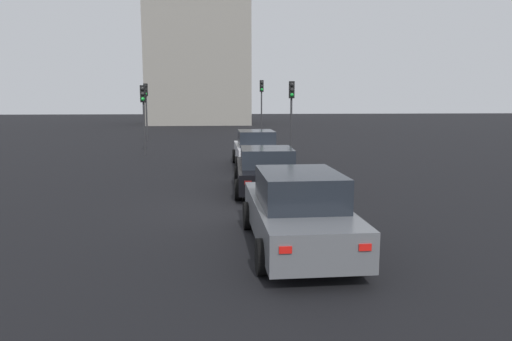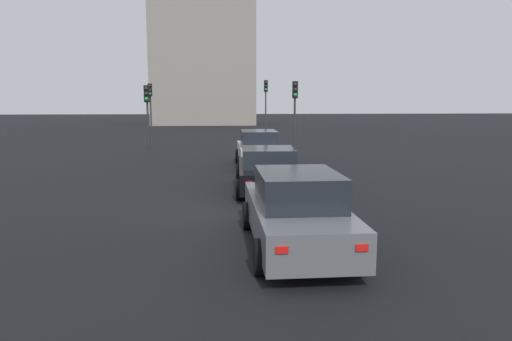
{
  "view_description": "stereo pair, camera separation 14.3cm",
  "coord_description": "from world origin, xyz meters",
  "px_view_note": "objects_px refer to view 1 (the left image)",
  "views": [
    {
      "loc": [
        -12.75,
        -0.07,
        3.01
      ],
      "look_at": [
        -1.61,
        -0.99,
        1.3
      ],
      "focal_mm": 32.99,
      "sensor_mm": 36.0,
      "label": 1
    },
    {
      "loc": [
        -12.76,
        -0.21,
        3.01
      ],
      "look_at": [
        -1.61,
        -0.99,
        1.3
      ],
      "focal_mm": 32.99,
      "sensor_mm": 36.0,
      "label": 2
    }
  ],
  "objects_px": {
    "car_black_left_second": "(266,170)",
    "traffic_light_far_left": "(146,100)",
    "traffic_light_near_left": "(262,96)",
    "car_white_left_lead": "(256,149)",
    "traffic_light_far_right": "(292,102)",
    "car_grey_left_third": "(298,211)",
    "traffic_light_near_right": "(143,105)"
  },
  "relations": [
    {
      "from": "car_white_left_lead",
      "to": "traffic_light_near_left",
      "type": "bearing_deg",
      "value": -6.59
    },
    {
      "from": "traffic_light_far_right",
      "to": "traffic_light_near_right",
      "type": "bearing_deg",
      "value": -93.95
    },
    {
      "from": "traffic_light_near_left",
      "to": "car_grey_left_third",
      "type": "bearing_deg",
      "value": -7.71
    },
    {
      "from": "traffic_light_far_left",
      "to": "traffic_light_far_right",
      "type": "distance_m",
      "value": 12.85
    },
    {
      "from": "traffic_light_near_left",
      "to": "traffic_light_far_left",
      "type": "distance_m",
      "value": 9.04
    },
    {
      "from": "car_white_left_lead",
      "to": "car_black_left_second",
      "type": "xyz_separation_m",
      "value": [
        -5.65,
        0.12,
        -0.07
      ]
    },
    {
      "from": "car_grey_left_third",
      "to": "traffic_light_near_right",
      "type": "height_order",
      "value": "traffic_light_near_right"
    },
    {
      "from": "car_black_left_second",
      "to": "traffic_light_far_left",
      "type": "height_order",
      "value": "traffic_light_far_left"
    },
    {
      "from": "car_grey_left_third",
      "to": "traffic_light_near_left",
      "type": "distance_m",
      "value": 28.26
    },
    {
      "from": "traffic_light_far_left",
      "to": "car_black_left_second",
      "type": "bearing_deg",
      "value": 19.67
    },
    {
      "from": "car_white_left_lead",
      "to": "traffic_light_far_right",
      "type": "relative_size",
      "value": 1.17
    },
    {
      "from": "traffic_light_near_right",
      "to": "traffic_light_far_left",
      "type": "height_order",
      "value": "traffic_light_far_left"
    },
    {
      "from": "traffic_light_far_left",
      "to": "traffic_light_far_right",
      "type": "bearing_deg",
      "value": 45.25
    },
    {
      "from": "car_black_left_second",
      "to": "traffic_light_far_left",
      "type": "relative_size",
      "value": 1.08
    },
    {
      "from": "car_black_left_second",
      "to": "car_grey_left_third",
      "type": "distance_m",
      "value": 5.89
    },
    {
      "from": "car_black_left_second",
      "to": "traffic_light_far_left",
      "type": "xyz_separation_m",
      "value": [
        19.26,
        6.61,
        2.21
      ]
    },
    {
      "from": "car_white_left_lead",
      "to": "traffic_light_far_left",
      "type": "xyz_separation_m",
      "value": [
        13.62,
        6.73,
        2.15
      ]
    },
    {
      "from": "car_white_left_lead",
      "to": "traffic_light_far_right",
      "type": "distance_m",
      "value": 5.41
    },
    {
      "from": "car_black_left_second",
      "to": "car_grey_left_third",
      "type": "relative_size",
      "value": 0.93
    },
    {
      "from": "traffic_light_far_left",
      "to": "car_grey_left_third",
      "type": "bearing_deg",
      "value": 15.49
    },
    {
      "from": "car_white_left_lead",
      "to": "car_black_left_second",
      "type": "relative_size",
      "value": 1.05
    },
    {
      "from": "car_white_left_lead",
      "to": "traffic_light_far_left",
      "type": "distance_m",
      "value": 15.34
    },
    {
      "from": "car_black_left_second",
      "to": "car_white_left_lead",
      "type": "bearing_deg",
      "value": 0.65
    },
    {
      "from": "car_grey_left_third",
      "to": "traffic_light_far_right",
      "type": "relative_size",
      "value": 1.21
    },
    {
      "from": "car_white_left_lead",
      "to": "traffic_light_near_right",
      "type": "distance_m",
      "value": 7.73
    },
    {
      "from": "car_grey_left_third",
      "to": "traffic_light_near_right",
      "type": "xyz_separation_m",
      "value": [
        16.51,
        5.5,
        1.91
      ]
    },
    {
      "from": "traffic_light_far_left",
      "to": "traffic_light_near_left",
      "type": "bearing_deg",
      "value": 109.73
    },
    {
      "from": "traffic_light_near_left",
      "to": "traffic_light_near_right",
      "type": "bearing_deg",
      "value": -36.44
    },
    {
      "from": "car_white_left_lead",
      "to": "car_grey_left_third",
      "type": "bearing_deg",
      "value": 179.19
    },
    {
      "from": "car_white_left_lead",
      "to": "traffic_light_near_right",
      "type": "xyz_separation_m",
      "value": [
        4.98,
        5.6,
        1.9
      ]
    },
    {
      "from": "traffic_light_far_right",
      "to": "car_grey_left_third",
      "type": "bearing_deg",
      "value": -8.62
    },
    {
      "from": "car_black_left_second",
      "to": "traffic_light_far_right",
      "type": "height_order",
      "value": "traffic_light_far_right"
    }
  ]
}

